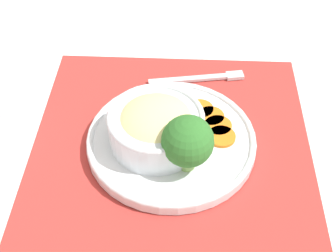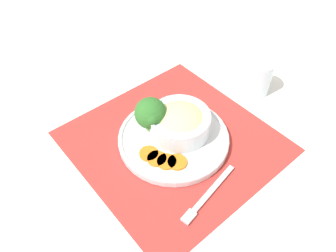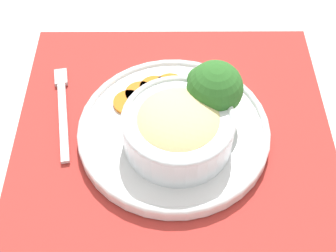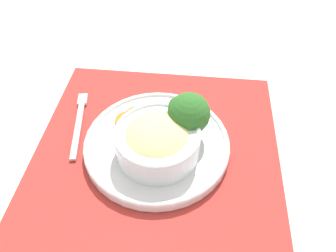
{
  "view_description": "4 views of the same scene",
  "coord_description": "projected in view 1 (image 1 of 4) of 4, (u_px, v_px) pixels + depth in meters",
  "views": [
    {
      "loc": [
        0.51,
        0.06,
        0.58
      ],
      "look_at": [
        0.01,
        -0.0,
        0.05
      ],
      "focal_mm": 50.0,
      "sensor_mm": 36.0,
      "label": 1
    },
    {
      "loc": [
        -0.43,
        0.32,
        0.64
      ],
      "look_at": [
        0.01,
        0.01,
        0.05
      ],
      "focal_mm": 35.0,
      "sensor_mm": 36.0,
      "label": 2
    },
    {
      "loc": [
        0.03,
        -0.41,
        0.56
      ],
      "look_at": [
        -0.01,
        -0.02,
        0.04
      ],
      "focal_mm": 50.0,
      "sensor_mm": 36.0,
      "label": 3
    },
    {
      "loc": [
        0.1,
        -0.39,
        0.5
      ],
      "look_at": [
        0.02,
        0.01,
        0.05
      ],
      "focal_mm": 35.0,
      "sensor_mm": 36.0,
      "label": 4
    }
  ],
  "objects": [
    {
      "name": "carrot_slice_middle",
      "position": [
        218.0,
        126.0,
        0.78
      ],
      "size": [
        0.05,
        0.05,
        0.01
      ],
      "color": "orange",
      "rests_on": "plate"
    },
    {
      "name": "carrot_slice_near",
      "position": [
        221.0,
        137.0,
        0.76
      ],
      "size": [
        0.05,
        0.05,
        0.01
      ],
      "color": "orange",
      "rests_on": "plate"
    },
    {
      "name": "broccoli_floret",
      "position": [
        188.0,
        141.0,
        0.69
      ],
      "size": [
        0.08,
        0.08,
        0.1
      ],
      "color": "#84AD5B",
      "rests_on": "plate"
    },
    {
      "name": "fork",
      "position": [
        206.0,
        78.0,
        0.89
      ],
      "size": [
        0.06,
        0.18,
        0.01
      ],
      "rotation": [
        0.0,
        0.0,
        0.26
      ],
      "color": "silver",
      "rests_on": "placemat"
    },
    {
      "name": "placemat",
      "position": [
        171.0,
        145.0,
        0.78
      ],
      "size": [
        0.51,
        0.5,
        0.0
      ],
      "color": "#B2332D",
      "rests_on": "ground_plane"
    },
    {
      "name": "ground_plane",
      "position": [
        171.0,
        146.0,
        0.78
      ],
      "size": [
        4.0,
        4.0,
        0.0
      ],
      "primitive_type": "plane",
      "color": "white"
    },
    {
      "name": "bowl",
      "position": [
        156.0,
        125.0,
        0.74
      ],
      "size": [
        0.15,
        0.15,
        0.07
      ],
      "color": "silver",
      "rests_on": "plate"
    },
    {
      "name": "plate",
      "position": [
        171.0,
        140.0,
        0.77
      ],
      "size": [
        0.28,
        0.28,
        0.02
      ],
      "color": "silver",
      "rests_on": "placemat"
    },
    {
      "name": "carrot_slice_far",
      "position": [
        211.0,
        117.0,
        0.8
      ],
      "size": [
        0.05,
        0.05,
        0.01
      ],
      "color": "orange",
      "rests_on": "plate"
    },
    {
      "name": "carrot_slice_extra",
      "position": [
        200.0,
        109.0,
        0.81
      ],
      "size": [
        0.05,
        0.05,
        0.01
      ],
      "color": "orange",
      "rests_on": "plate"
    }
  ]
}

